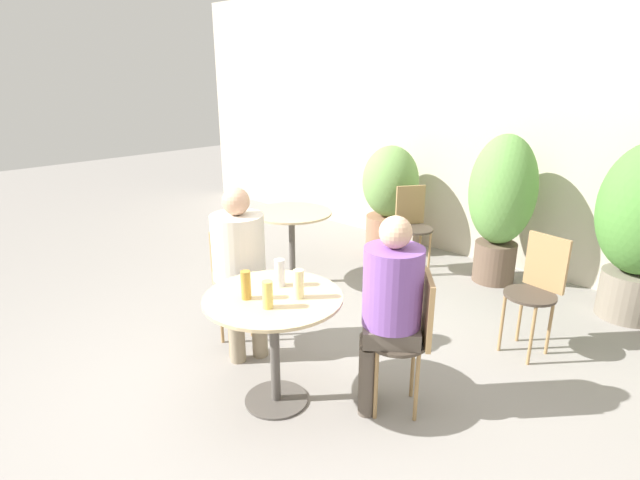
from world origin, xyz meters
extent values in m
plane|color=gray|center=(0.00, 0.00, 0.00)|extent=(20.00, 20.00, 0.00)
cube|color=beige|center=(0.00, 3.41, 1.50)|extent=(10.00, 0.06, 3.00)
cylinder|color=#514C47|center=(0.03, 0.14, 0.01)|extent=(0.40, 0.40, 0.01)
cylinder|color=#514C47|center=(0.03, 0.14, 0.36)|extent=(0.06, 0.06, 0.69)
cylinder|color=#CCB284|center=(0.03, 0.14, 0.72)|extent=(0.83, 0.83, 0.02)
cylinder|color=#514C47|center=(-1.26, 1.51, 0.01)|extent=(0.40, 0.40, 0.01)
cylinder|color=#514C47|center=(-1.26, 1.51, 0.36)|extent=(0.06, 0.06, 0.69)
cylinder|color=#CCB284|center=(-1.26, 1.51, 0.72)|extent=(0.76, 0.76, 0.02)
cylinder|color=#42382D|center=(0.61, 0.61, 0.46)|extent=(0.36, 0.36, 0.02)
cylinder|color=#9E7A4C|center=(0.77, 0.59, 0.23)|extent=(0.02, 0.02, 0.45)
cylinder|color=#9E7A4C|center=(0.62, 0.77, 0.23)|extent=(0.02, 0.02, 0.45)
cylinder|color=#9E7A4C|center=(0.59, 0.44, 0.23)|extent=(0.02, 0.02, 0.45)
cylinder|color=#9E7A4C|center=(0.44, 0.62, 0.23)|extent=(0.02, 0.02, 0.45)
cube|color=#9E7A4C|center=(0.73, 0.71, 0.67)|extent=(0.22, 0.26, 0.40)
cylinder|color=#42382D|center=(-0.65, 0.41, 0.46)|extent=(0.36, 0.36, 0.02)
cylinder|color=#9E7A4C|center=(-0.72, 0.56, 0.23)|extent=(0.02, 0.02, 0.45)
cylinder|color=#9E7A4C|center=(-0.80, 0.34, 0.23)|extent=(0.02, 0.02, 0.45)
cylinder|color=#9E7A4C|center=(-0.50, 0.47, 0.23)|extent=(0.02, 0.02, 0.45)
cylinder|color=#9E7A4C|center=(-0.58, 0.25, 0.23)|extent=(0.02, 0.02, 0.45)
cube|color=#9E7A4C|center=(-0.80, 0.46, 0.67)|extent=(0.14, 0.30, 0.40)
cylinder|color=#42382D|center=(0.92, 1.79, 0.46)|extent=(0.36, 0.36, 0.02)
cylinder|color=#9E7A4C|center=(1.06, 1.89, 0.23)|extent=(0.02, 0.02, 0.45)
cylinder|color=#9E7A4C|center=(0.82, 1.93, 0.23)|extent=(0.02, 0.02, 0.45)
cylinder|color=#9E7A4C|center=(1.02, 1.65, 0.23)|extent=(0.02, 0.02, 0.45)
cylinder|color=#9E7A4C|center=(0.78, 1.69, 0.23)|extent=(0.02, 0.02, 0.45)
cube|color=#9E7A4C|center=(0.95, 1.95, 0.67)|extent=(0.31, 0.08, 0.40)
cylinder|color=#42382D|center=(-0.56, 2.57, 0.46)|extent=(0.36, 0.36, 0.02)
cylinder|color=#9E7A4C|center=(-0.60, 2.74, 0.23)|extent=(0.02, 0.02, 0.45)
cylinder|color=#9E7A4C|center=(-0.73, 2.54, 0.23)|extent=(0.02, 0.02, 0.45)
cylinder|color=#9E7A4C|center=(-0.40, 2.61, 0.23)|extent=(0.02, 0.02, 0.45)
cylinder|color=#9E7A4C|center=(-0.53, 2.41, 0.23)|extent=(0.02, 0.02, 0.45)
cube|color=#9E7A4C|center=(-0.70, 2.66, 0.67)|extent=(0.20, 0.27, 0.40)
cylinder|color=brown|center=(0.42, 0.56, 0.22)|extent=(0.10, 0.10, 0.45)
cylinder|color=brown|center=(0.52, 0.44, 0.22)|extent=(0.10, 0.10, 0.45)
cube|color=brown|center=(0.57, 0.58, 0.52)|extent=(0.44, 0.43, 0.10)
cylinder|color=#7A4C9E|center=(0.57, 0.58, 0.81)|extent=(0.34, 0.34, 0.47)
sphere|color=#DBAD89|center=(0.57, 0.58, 1.14)|extent=(0.19, 0.19, 0.19)
cylinder|color=gray|center=(-0.51, 0.26, 0.22)|extent=(0.11, 0.11, 0.45)
cylinder|color=gray|center=(-0.45, 0.42, 0.22)|extent=(0.11, 0.11, 0.45)
cube|color=gray|center=(-0.61, 0.39, 0.53)|extent=(0.45, 0.42, 0.11)
cylinder|color=beige|center=(-0.61, 0.39, 0.81)|extent=(0.37, 0.37, 0.46)
sphere|color=tan|center=(-0.61, 0.39, 1.14)|extent=(0.19, 0.19, 0.19)
cylinder|color=#DBC65B|center=(0.13, 0.02, 0.80)|extent=(0.06, 0.06, 0.16)
cylinder|color=beige|center=(0.16, 0.23, 0.81)|extent=(0.06, 0.06, 0.17)
cylinder|color=silver|center=(-0.05, 0.27, 0.81)|extent=(0.06, 0.06, 0.17)
cylinder|color=#B28433|center=(-0.05, 0.01, 0.81)|extent=(0.06, 0.06, 0.17)
cylinder|color=#93664C|center=(-1.15, 2.93, 0.21)|extent=(0.52, 0.52, 0.41)
ellipsoid|color=#709E51|center=(-1.15, 2.93, 0.81)|extent=(0.63, 0.63, 0.80)
cylinder|color=brown|center=(0.15, 2.92, 0.20)|extent=(0.40, 0.40, 0.40)
ellipsoid|color=#609947|center=(0.15, 2.92, 0.92)|extent=(0.62, 0.62, 1.05)
cylinder|color=slate|center=(1.32, 2.97, 0.20)|extent=(0.47, 0.47, 0.40)
camera|label=1|loc=(2.08, -1.60, 1.97)|focal=28.00mm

